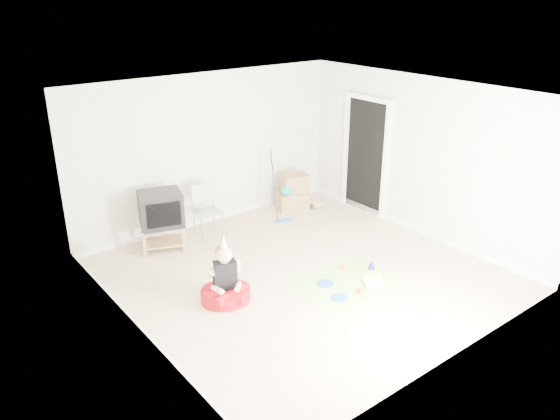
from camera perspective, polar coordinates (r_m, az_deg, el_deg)
ground at (r=7.98m, az=2.34°, el=-6.69°), size 5.00×5.00×0.00m
doorway_recess at (r=9.98m, az=8.96°, el=5.48°), size 0.02×0.90×2.05m
tv_stand at (r=8.79m, az=-12.13°, el=-2.54°), size 0.77×0.63×0.41m
crt_tv at (r=8.62m, az=-12.36°, el=0.12°), size 0.76×0.68×0.55m
folding_chair at (r=9.07m, az=-7.59°, el=-0.15°), size 0.46×0.44×0.89m
cardboard_boxes at (r=10.11m, az=1.38°, el=1.78°), size 0.66×0.57×0.68m
floor_mop at (r=9.59m, az=0.38°, el=0.20°), size 0.33×0.41×1.26m
book_pile at (r=10.36m, az=3.62°, el=0.57°), size 0.27×0.30×0.08m
seated_woman at (r=7.27m, az=-5.71°, el=-8.02°), size 0.85×0.85×0.95m
party_mat at (r=7.83m, az=6.83°, el=-7.43°), size 1.46×1.07×0.01m
birthday_cake at (r=7.79m, az=9.72°, el=-7.47°), size 0.33×0.31×0.14m
blue_plate_near at (r=7.73m, az=4.76°, el=-7.68°), size 0.29×0.29×0.01m
blue_plate_far at (r=7.43m, az=6.21°, el=-9.08°), size 0.30×0.30×0.01m
orange_cup_near at (r=8.11m, az=6.69°, el=-5.97°), size 0.08×0.08×0.08m
orange_cup_far at (r=7.55m, az=8.43°, el=-8.34°), size 0.08×0.08×0.09m
blue_party_hat at (r=8.18m, az=9.55°, el=-5.60°), size 0.11×0.11×0.15m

